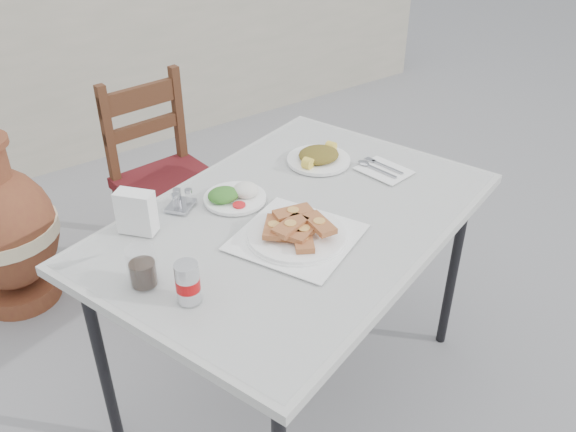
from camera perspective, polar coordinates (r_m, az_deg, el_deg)
ground at (r=2.56m, az=0.41°, el=-15.70°), size 80.00×80.00×0.00m
cafe_table at (r=2.06m, az=0.68°, el=-1.19°), size 1.58×1.29×0.83m
pide_plate at (r=1.90m, az=0.81°, el=-1.22°), size 0.47×0.47×0.07m
salad_rice_plate at (r=2.10m, az=-5.07°, el=1.98°), size 0.22×0.22×0.05m
salad_chopped_plate at (r=2.34m, az=2.89°, el=5.56°), size 0.24×0.24×0.05m
soda_can at (r=1.66m, az=-9.37°, el=-6.15°), size 0.07×0.07×0.12m
cola_glass at (r=1.75m, az=-13.46°, el=-4.81°), size 0.08×0.08×0.12m
napkin_holder at (r=1.97m, az=-14.01°, el=0.37°), size 0.12×0.13×0.14m
condiment_caddy at (r=2.08m, az=-10.01°, el=1.36°), size 0.12×0.12×0.07m
cutlery_napkin at (r=2.32m, az=8.66°, el=4.40°), size 0.17×0.21×0.01m
chair at (r=2.95m, az=-11.38°, el=3.44°), size 0.46×0.46×0.97m
terracotta_urn at (r=3.01m, az=-25.08°, el=-1.22°), size 0.48×0.48×0.83m
back_wall at (r=4.20m, az=-20.68°, el=12.53°), size 6.00×0.25×1.20m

